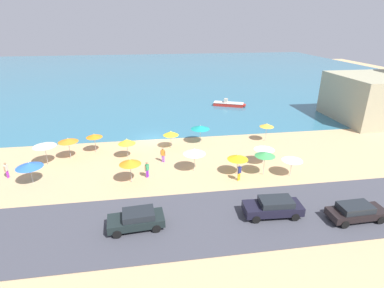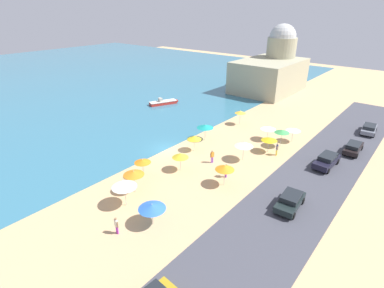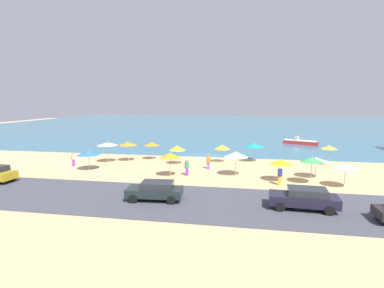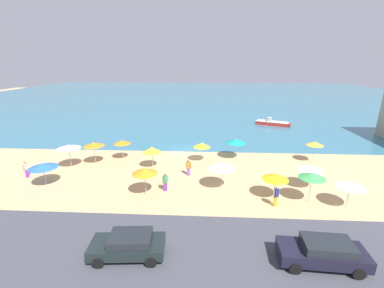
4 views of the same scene
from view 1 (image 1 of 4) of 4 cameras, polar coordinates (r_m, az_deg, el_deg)
The scene contains 25 objects.
ground_plane at distance 39.71m, azimuth -7.38°, elevation 0.85°, with size 160.00×160.00×0.00m, color tan.
sea at distance 93.12m, azimuth -8.48°, elevation 13.22°, with size 150.00×110.00×0.05m, color teal.
coastal_road at distance 23.85m, azimuth -5.97°, elevation -14.96°, with size 80.00×8.00×0.06m, color #42434C.
beach_umbrella_0 at distance 35.83m, azimuth -22.55°, elevation 0.67°, with size 2.18×2.18×2.51m.
beach_umbrella_1 at distance 28.80m, azimuth -11.73°, elevation -3.35°, with size 2.07×2.07×2.48m.
beach_umbrella_2 at distance 32.08m, azimuth -28.60°, elevation -3.55°, with size 2.45×2.45×2.20m.
beach_umbrella_3 at distance 35.36m, azimuth -26.33°, elevation -0.11°, with size 2.42×2.42×2.57m.
beach_umbrella_4 at distance 32.97m, azimuth 13.60°, elevation -0.72°, with size 2.21×2.21×2.12m.
beach_umbrella_5 at distance 37.63m, azimuth 1.59°, elevation 3.20°, with size 2.40×2.40×2.38m.
beach_umbrella_6 at distance 36.76m, azimuth -18.14°, elevation 1.51°, with size 1.88×1.88×2.31m.
beach_umbrella_7 at distance 30.36m, azimuth 0.44°, elevation -1.39°, with size 2.33×2.33×2.55m.
beach_umbrella_8 at distance 30.17m, azimuth 8.70°, elevation -2.51°, with size 2.10×2.10×2.17m.
beach_umbrella_9 at distance 30.41m, azimuth 13.76°, elevation -1.88°, with size 2.04×2.04×2.56m.
beach_umbrella_10 at distance 31.19m, azimuth 18.58°, elevation -2.65°, with size 2.08×2.08×2.13m.
beach_umbrella_11 at distance 36.22m, azimuth -4.06°, elevation 2.06°, with size 1.89×1.89×2.22m.
beach_umbrella_12 at distance 39.37m, azimuth 14.05°, elevation 3.48°, with size 1.80×1.80×2.42m.
beach_umbrella_13 at distance 34.22m, azimuth -12.34°, elevation 0.48°, with size 1.94×1.94×2.33m.
bather_0 at distance 29.98m, azimuth -8.56°, elevation -4.69°, with size 0.44×0.42×1.66m.
bather_1 at distance 32.94m, azimuth -5.54°, elevation -1.94°, with size 0.53×0.34×1.68m.
bather_2 at distance 34.77m, azimuth -31.87°, elevation -4.11°, with size 0.27×0.57×1.66m.
bather_3 at distance 29.42m, azimuth 8.98°, elevation -5.20°, with size 0.51×0.36×1.72m.
parked_car_0 at distance 23.28m, azimuth -10.49°, elevation -13.89°, with size 4.27×2.19×1.42m.
parked_car_1 at distance 26.92m, azimuth 28.80°, elevation -11.21°, with size 4.50×1.89×1.38m.
parked_car_4 at distance 25.01m, azimuth 15.24°, elevation -11.45°, with size 4.66×2.13×1.49m.
skiff_nearshore at distance 55.52m, azimuth 7.00°, elevation 7.57°, with size 5.80×3.59×1.33m.
Camera 1 is at (-0.47, -36.99, 14.44)m, focal length 28.00 mm.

